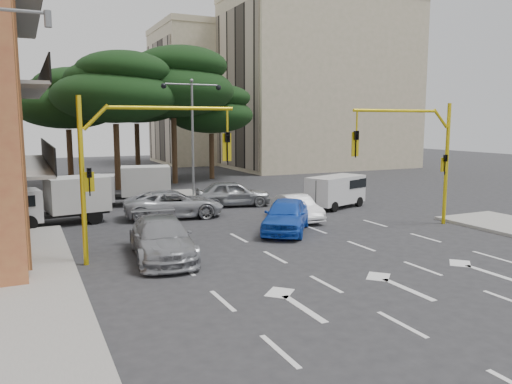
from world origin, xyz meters
TOP-DOWN VIEW (x-y plane):
  - ground at (0.00, 0.00)m, footprint 120.00×120.00m
  - median_strip at (0.00, 16.00)m, footprint 1.40×6.00m
  - apartment_beige_near at (19.95, 32.00)m, footprint 20.20×12.15m
  - apartment_beige_far at (12.95, 44.00)m, footprint 16.20×12.15m
  - pine_left_near at (-3.94, 21.96)m, footprint 9.15×9.15m
  - pine_center at (1.06, 23.96)m, footprint 9.98×9.98m
  - pine_left_far at (-6.94, 25.96)m, footprint 8.32×8.32m
  - pine_right at (5.06, 25.96)m, footprint 7.49×7.49m
  - pine_back at (-0.94, 28.96)m, footprint 9.15×9.15m
  - signal_mast_right at (6.80, 1.99)m, footprint 5.79×0.37m
  - signal_mast_left at (-6.80, 1.99)m, footprint 5.79×0.37m
  - street_lamp_center at (0.00, 16.00)m, footprint 4.16×0.36m
  - car_white_hatch at (2.40, 6.00)m, footprint 1.63×3.99m
  - car_blue_compact at (0.50, 3.71)m, footprint 4.24×4.82m
  - car_silver_wagon at (-5.89, 1.75)m, footprint 2.70×5.43m
  - car_silver_cross_a at (-3.26, 9.35)m, footprint 5.54×3.08m
  - car_silver_cross_b at (1.00, 11.42)m, footprint 4.87×2.74m
  - van_white at (6.37, 8.32)m, footprint 4.23×2.99m
  - box_truck_a at (-8.90, 10.00)m, footprint 5.03×2.71m
  - box_truck_b at (-4.50, 14.42)m, footprint 5.15×2.91m

SIDE VIEW (x-z plane):
  - ground at x=0.00m, z-range 0.00..0.00m
  - median_strip at x=0.00m, z-range 0.00..0.15m
  - car_white_hatch at x=2.40m, z-range 0.00..1.29m
  - car_silver_cross_a at x=-3.26m, z-range 0.00..1.47m
  - car_silver_wagon at x=-5.89m, z-range 0.00..1.52m
  - car_silver_cross_b at x=1.00m, z-range 0.00..1.57m
  - car_blue_compact at x=0.50m, z-range 0.00..1.57m
  - van_white at x=6.37m, z-range 0.00..1.93m
  - box_truck_a at x=-8.90m, z-range 0.00..2.35m
  - box_truck_b at x=-4.50m, z-range 0.00..2.39m
  - signal_mast_right at x=6.80m, z-range 0.88..6.88m
  - signal_mast_left at x=-6.80m, z-range 0.88..6.88m
  - street_lamp_center at x=0.00m, z-range 1.54..9.31m
  - pine_right at x=5.06m, z-range 2.03..10.40m
  - pine_left_far at x=-6.94m, z-range 2.26..11.56m
  - pine_left_near at x=-3.94m, z-range 2.49..12.72m
  - pine_back at x=-0.94m, z-range 2.49..12.72m
  - pine_center at x=1.06m, z-range 2.72..13.88m
  - apartment_beige_far at x=12.95m, z-range 0.00..16.70m
  - apartment_beige_near at x=19.95m, z-range 0.00..18.70m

